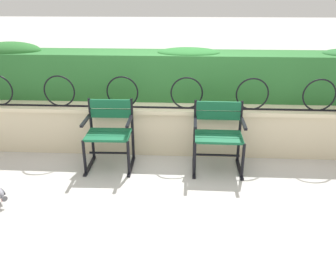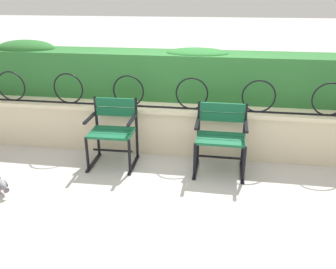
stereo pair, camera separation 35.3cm
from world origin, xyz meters
name	(u,v)px [view 1 (the left image)]	position (x,y,z in m)	size (l,w,h in m)	color
ground_plane	(167,183)	(0.00, 0.00, 0.00)	(60.00, 60.00, 0.00)	#B7B5AF
stone_wall	(171,129)	(0.00, 0.90, 0.32)	(7.80, 0.41, 0.64)	beige
iron_arch_fence	(157,95)	(-0.19, 0.83, 0.82)	(7.25, 0.02, 0.42)	black
hedge_row	(170,73)	(-0.04, 1.39, 0.98)	(7.64, 0.63, 0.76)	#2D7033
park_chair_left	(109,131)	(-0.74, 0.43, 0.45)	(0.58, 0.53, 0.83)	#145B38
park_chair_right	(218,133)	(0.59, 0.44, 0.46)	(0.61, 0.53, 0.82)	#145B38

